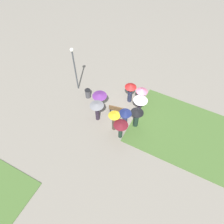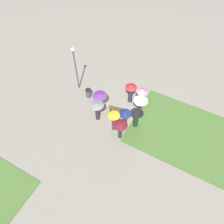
# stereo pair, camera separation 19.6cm
# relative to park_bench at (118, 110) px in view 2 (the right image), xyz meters

# --- Properties ---
(ground_plane) EXTENTS (90.00, 90.00, 0.00)m
(ground_plane) POSITION_rel_park_bench_xyz_m (-0.97, -0.44, -0.46)
(ground_plane) COLOR gray
(lawn_patch_near) EXTENTS (9.27, 6.14, 0.06)m
(lawn_patch_near) POSITION_rel_park_bench_xyz_m (-6.04, -0.70, -0.43)
(lawn_patch_near) COLOR #4C7033
(lawn_patch_near) RESTS_ON ground_plane
(park_bench) EXTENTS (1.58, 0.71, 0.90)m
(park_bench) POSITION_rel_park_bench_xyz_m (0.00, 0.00, 0.00)
(park_bench) COLOR brown
(park_bench) RESTS_ON ground_plane
(lamp_post) EXTENTS (0.32, 0.32, 4.43)m
(lamp_post) POSITION_rel_park_bench_xyz_m (4.58, -0.87, 2.39)
(lamp_post) COLOR #474C51
(lamp_post) RESTS_ON ground_plane
(trash_bin) EXTENTS (0.50, 0.50, 0.88)m
(trash_bin) POSITION_rel_park_bench_xyz_m (3.20, -0.39, -0.02)
(trash_bin) COLOR #4C4C51
(trash_bin) RESTS_ON ground_plane
(crowd_person_purple) EXTENTS (1.19, 1.19, 1.82)m
(crowd_person_purple) POSITION_rel_park_bench_xyz_m (1.57, 0.27, 0.95)
(crowd_person_purple) COLOR #47382D
(crowd_person_purple) RESTS_ON ground_plane
(crowd_person_red) EXTENTS (0.97, 0.97, 1.98)m
(crowd_person_red) POSITION_rel_park_bench_xyz_m (-0.27, -1.70, 0.88)
(crowd_person_red) COLOR #282D47
(crowd_person_red) RESTS_ON ground_plane
(crowd_person_pink) EXTENTS (0.94, 0.94, 1.98)m
(crowd_person_pink) POSITION_rel_park_bench_xyz_m (-1.28, -1.68, 0.89)
(crowd_person_pink) COLOR #1E3328
(crowd_person_pink) RESTS_ON ground_plane
(crowd_person_white) EXTENTS (1.14, 1.14, 1.82)m
(crowd_person_white) POSITION_rel_park_bench_xyz_m (-1.54, -0.82, 0.95)
(crowd_person_white) COLOR #2D2333
(crowd_person_white) RESTS_ON ground_plane
(crowd_person_maroon) EXTENTS (1.08, 1.08, 1.76)m
(crowd_person_maroon) POSITION_rel_park_bench_xyz_m (-1.19, 2.00, 0.86)
(crowd_person_maroon) COLOR #1E3328
(crowd_person_maroon) RESTS_ON ground_plane
(crowd_person_navy) EXTENTS (0.97, 0.97, 1.98)m
(crowd_person_navy) POSITION_rel_park_bench_xyz_m (-1.07, 0.99, 0.85)
(crowd_person_navy) COLOR #282D47
(crowd_person_navy) RESTS_ON ground_plane
(crowd_person_yellow) EXTENTS (0.92, 0.92, 1.92)m
(crowd_person_yellow) POSITION_rel_park_bench_xyz_m (-0.43, 1.55, 0.80)
(crowd_person_yellow) COLOR #47382D
(crowd_person_yellow) RESTS_ON ground_plane
(crowd_person_grey) EXTENTS (1.10, 1.10, 1.90)m
(crowd_person_grey) POSITION_rel_park_bench_xyz_m (1.22, 1.32, 0.90)
(crowd_person_grey) COLOR #2D2333
(crowd_person_grey) RESTS_ON ground_plane
(crowd_person_black) EXTENTS (1.01, 1.01, 1.90)m
(crowd_person_black) POSITION_rel_park_bench_xyz_m (-1.81, 0.50, 0.77)
(crowd_person_black) COLOR #1E3328
(crowd_person_black) RESTS_ON ground_plane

